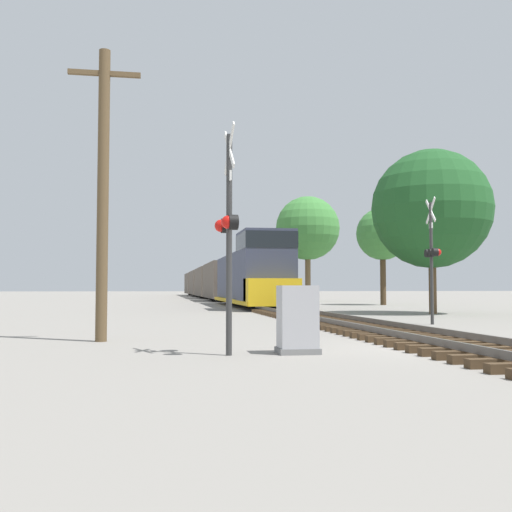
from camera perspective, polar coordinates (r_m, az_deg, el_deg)
ground_plane at (r=14.11m, az=17.61°, el=-8.32°), size 400.00×400.00×0.00m
rail_track_bed at (r=14.09m, az=17.60°, el=-7.77°), size 2.60×160.00×0.31m
freight_train at (r=70.35m, az=-4.20°, el=-2.47°), size 3.05×78.63×4.68m
crossing_signal_near at (r=11.93m, az=-2.69°, el=2.68°), size 0.39×1.01×4.58m
crossing_signal_far at (r=22.73m, az=16.43°, el=0.15°), size 0.39×1.01×4.61m
relay_cabinet at (r=12.25m, az=3.97°, el=-6.10°), size 0.83×0.67×1.38m
utility_pole at (r=15.57m, az=-14.37°, el=6.20°), size 1.80×0.29×7.35m
tree_far_right at (r=32.01m, az=16.37°, el=4.32°), size 6.09×6.09×8.41m
tree_mid_background at (r=46.94m, az=11.97°, el=2.03°), size 4.03×4.03×7.47m
tree_deep_background at (r=58.73m, az=4.94°, el=2.63°), size 6.23×6.23×10.25m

